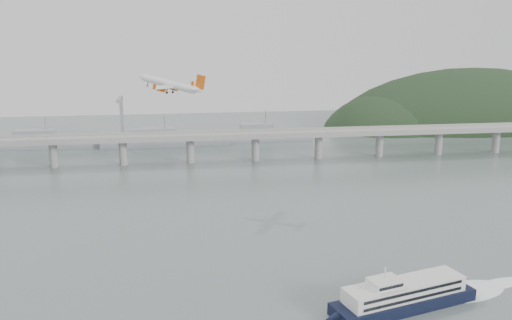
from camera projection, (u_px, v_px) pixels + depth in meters
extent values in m
plane|color=slate|center=(274.00, 275.00, 225.02)|extent=(900.00, 900.00, 0.00)
cube|color=gray|center=(229.00, 136.00, 412.71)|extent=(800.00, 22.00, 2.20)
cube|color=gray|center=(231.00, 136.00, 402.13)|extent=(800.00, 0.60, 1.80)
cube|color=gray|center=(228.00, 131.00, 422.34)|extent=(800.00, 0.60, 1.80)
cylinder|color=gray|center=(53.00, 155.00, 397.56)|extent=(6.00, 6.00, 21.00)
cylinder|color=gray|center=(123.00, 153.00, 404.34)|extent=(6.00, 6.00, 21.00)
cylinder|color=gray|center=(190.00, 151.00, 411.12)|extent=(6.00, 6.00, 21.00)
cylinder|color=gray|center=(255.00, 149.00, 417.91)|extent=(6.00, 6.00, 21.00)
cylinder|color=gray|center=(318.00, 147.00, 424.69)|extent=(6.00, 6.00, 21.00)
cylinder|color=gray|center=(379.00, 145.00, 431.47)|extent=(6.00, 6.00, 21.00)
cylinder|color=gray|center=(439.00, 143.00, 438.25)|extent=(6.00, 6.00, 21.00)
cylinder|color=gray|center=(496.00, 141.00, 445.04)|extent=(6.00, 6.00, 21.00)
ellipsoid|color=black|center=(468.00, 141.00, 583.40)|extent=(320.00, 150.00, 156.00)
ellipsoid|color=black|center=(388.00, 140.00, 559.47)|extent=(140.00, 110.00, 96.00)
cube|color=gray|center=(48.00, 143.00, 463.49)|extent=(95.67, 20.15, 8.00)
cube|color=gray|center=(35.00, 134.00, 460.31)|extent=(33.90, 15.02, 8.00)
cylinder|color=gray|center=(46.00, 125.00, 459.71)|extent=(1.60, 1.60, 14.00)
cube|color=gray|center=(166.00, 141.00, 472.25)|extent=(110.55, 21.43, 8.00)
cube|color=gray|center=(153.00, 133.00, 468.86)|extent=(39.01, 16.73, 8.00)
cylinder|color=gray|center=(165.00, 123.00, 468.46)|extent=(1.60, 1.60, 14.00)
cube|color=gray|center=(266.00, 136.00, 494.08)|extent=(85.00, 13.60, 8.00)
cube|color=gray|center=(257.00, 128.00, 491.03)|extent=(29.75, 11.90, 8.00)
cylinder|color=gray|center=(266.00, 119.00, 490.29)|extent=(1.60, 1.60, 14.00)
cube|color=gray|center=(122.00, 118.00, 496.71)|extent=(3.00, 3.00, 40.00)
cube|color=gray|center=(120.00, 100.00, 482.83)|extent=(3.00, 28.00, 3.00)
cube|color=black|center=(403.00, 302.00, 198.45)|extent=(58.06, 27.91, 4.52)
cone|color=black|center=(332.00, 319.00, 186.76)|extent=(6.64, 5.84, 4.52)
cube|color=silver|center=(404.00, 289.00, 197.25)|extent=(48.74, 23.36, 5.65)
cube|color=black|center=(415.00, 292.00, 191.81)|extent=(41.47, 11.45, 1.13)
cube|color=black|center=(414.00, 299.00, 192.45)|extent=(41.47, 11.45, 1.13)
cube|color=black|center=(395.00, 279.00, 202.00)|extent=(41.47, 11.45, 1.13)
cube|color=black|center=(394.00, 285.00, 202.64)|extent=(41.47, 11.45, 1.13)
cube|color=silver|center=(385.00, 283.00, 192.77)|extent=(12.98, 10.60, 2.94)
cube|color=black|center=(392.00, 287.00, 189.19)|extent=(9.85, 2.80, 1.13)
cylinder|color=silver|center=(385.00, 273.00, 191.91)|extent=(0.69, 0.69, 4.52)
ellipsoid|color=white|center=(469.00, 291.00, 211.10)|extent=(35.66, 24.24, 0.23)
ellipsoid|color=white|center=(499.00, 284.00, 217.17)|extent=(25.68, 14.25, 0.23)
cylinder|color=silver|center=(169.00, 84.00, 290.88)|extent=(28.21, 21.44, 9.48)
cone|color=silver|center=(142.00, 77.00, 297.12)|extent=(6.53, 6.22, 4.79)
cone|color=silver|center=(199.00, 90.00, 284.31)|extent=(7.39, 6.58, 4.99)
cube|color=silver|center=(171.00, 86.00, 290.78)|extent=(24.64, 35.41, 3.33)
cube|color=silver|center=(197.00, 89.00, 284.49)|extent=(10.06, 13.34, 1.60)
cube|color=#C8520D|center=(200.00, 82.00, 283.16)|extent=(5.70, 3.32, 8.07)
cylinder|color=#C8520D|center=(174.00, 88.00, 297.33)|extent=(5.65, 5.02, 3.38)
cylinder|color=black|center=(170.00, 87.00, 298.15)|extent=(2.09, 2.51, 2.61)
cube|color=silver|center=(174.00, 86.00, 297.04)|extent=(2.72, 1.77, 1.83)
cylinder|color=#C8520D|center=(161.00, 89.00, 286.20)|extent=(5.65, 5.02, 3.38)
cylinder|color=black|center=(158.00, 88.00, 287.02)|extent=(2.09, 2.51, 2.61)
cube|color=silver|center=(162.00, 87.00, 285.91)|extent=(2.72, 1.77, 1.83)
cylinder|color=black|center=(173.00, 90.00, 293.92)|extent=(1.02, 0.68, 2.74)
cylinder|color=black|center=(173.00, 92.00, 294.24)|extent=(1.48, 1.09, 1.45)
cylinder|color=black|center=(167.00, 90.00, 288.66)|extent=(1.02, 0.68, 2.74)
cylinder|color=black|center=(167.00, 93.00, 288.98)|extent=(1.48, 1.09, 1.45)
cylinder|color=black|center=(148.00, 84.00, 296.36)|extent=(1.02, 0.68, 2.74)
cylinder|color=black|center=(147.00, 87.00, 296.68)|extent=(1.48, 1.09, 1.45)
cube|color=#C8520D|center=(193.00, 84.00, 306.85)|extent=(2.09, 1.26, 2.97)
cube|color=#C8520D|center=(154.00, 86.00, 272.46)|extent=(2.09, 1.26, 2.97)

